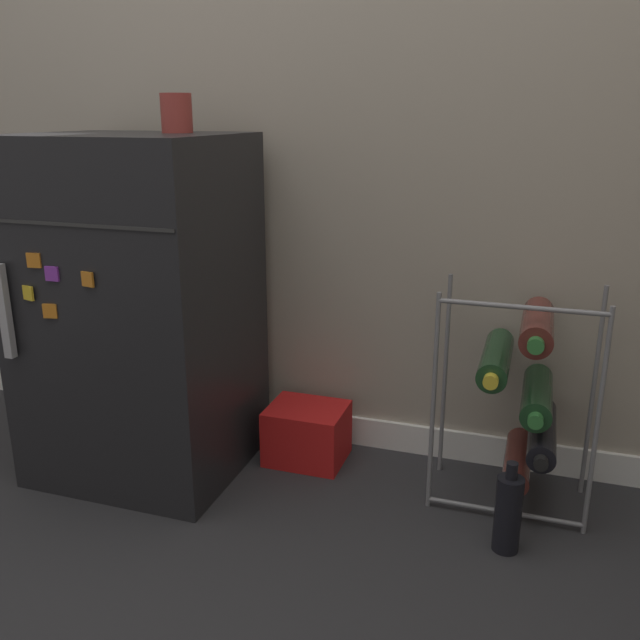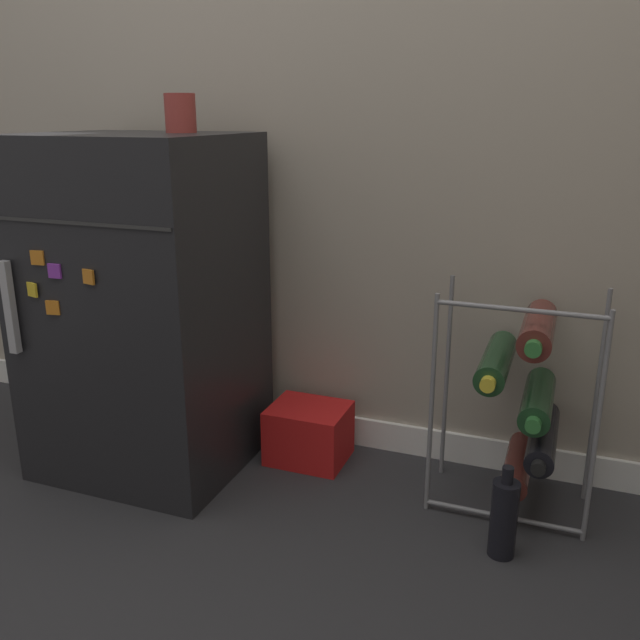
{
  "view_description": "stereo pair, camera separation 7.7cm",
  "coord_description": "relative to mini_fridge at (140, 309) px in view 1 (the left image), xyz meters",
  "views": [
    {
      "loc": [
        0.55,
        -1.21,
        1.0
      ],
      "look_at": [
        0.01,
        0.4,
        0.47
      ],
      "focal_mm": 38.0,
      "sensor_mm": 36.0,
      "label": 1
    },
    {
      "loc": [
        0.62,
        -1.18,
        1.0
      ],
      "look_at": [
        0.01,
        0.4,
        0.47
      ],
      "focal_mm": 38.0,
      "sensor_mm": 36.0,
      "label": 2
    }
  ],
  "objects": [
    {
      "name": "soda_box",
      "position": [
        0.43,
        0.16,
        -0.39
      ],
      "size": [
        0.22,
        0.19,
        0.17
      ],
      "color": "red",
      "rests_on": "ground_plane"
    },
    {
      "name": "fridge_top_cup",
      "position": [
        0.11,
        0.08,
        0.52
      ],
      "size": [
        0.08,
        0.08,
        0.1
      ],
      "color": "maroon",
      "rests_on": "mini_fridge"
    },
    {
      "name": "ground_plane",
      "position": [
        0.5,
        -0.34,
        -0.47
      ],
      "size": [
        14.0,
        14.0,
        0.0
      ],
      "primitive_type": "plane",
      "color": "#28282B"
    },
    {
      "name": "loose_bottle_floor",
      "position": [
        1.03,
        -0.11,
        -0.37
      ],
      "size": [
        0.06,
        0.06,
        0.23
      ],
      "color": "black",
      "rests_on": "ground_plane"
    },
    {
      "name": "wall_back",
      "position": [
        0.5,
        0.33,
        0.77
      ],
      "size": [
        6.94,
        0.07,
        2.5
      ],
      "color": "#9E9384",
      "rests_on": "ground_plane"
    },
    {
      "name": "wine_rack",
      "position": [
        1.04,
        0.11,
        -0.16
      ],
      "size": [
        0.4,
        0.33,
        0.58
      ],
      "color": "slate",
      "rests_on": "ground_plane"
    },
    {
      "name": "mini_fridge",
      "position": [
        0.0,
        0.0,
        0.0
      ],
      "size": [
        0.55,
        0.52,
        0.94
      ],
      "color": "black",
      "rests_on": "ground_plane"
    }
  ]
}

